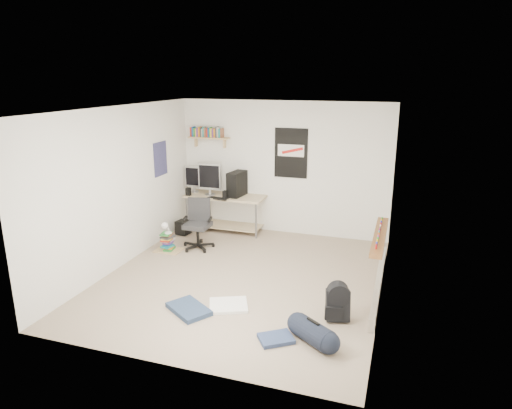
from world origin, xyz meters
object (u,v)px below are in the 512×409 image
(book_stack, at_px, (168,242))
(office_chair, at_px, (197,221))
(duffel_bag, at_px, (313,332))
(backpack, at_px, (338,305))
(desk, at_px, (226,212))

(book_stack, bearing_deg, office_chair, 31.88)
(office_chair, bearing_deg, duffel_bag, -55.46)
(backpack, distance_m, duffel_bag, 0.63)
(desk, xyz_separation_m, backpack, (2.59, -2.76, -0.16))
(backpack, distance_m, book_stack, 3.44)
(office_chair, xyz_separation_m, book_stack, (-0.44, -0.27, -0.34))
(office_chair, bearing_deg, book_stack, -161.21)
(desk, height_order, book_stack, desk)
(desk, distance_m, duffel_bag, 4.13)
(office_chair, xyz_separation_m, duffel_bag, (2.51, -2.29, -0.35))
(duffel_bag, relative_size, book_stack, 1.31)
(desk, xyz_separation_m, duffel_bag, (2.40, -3.36, -0.22))
(duffel_bag, height_order, book_stack, duffel_bag)
(backpack, xyz_separation_m, duffel_bag, (-0.19, -0.60, -0.06))
(desk, relative_size, book_stack, 3.92)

